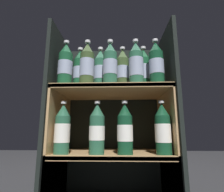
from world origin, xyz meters
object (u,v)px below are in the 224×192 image
Objects in this scene: bottle_upper_front_1 at (87,66)px; bottle_upper_back_0 at (80,71)px; bottle_upper_back_3 at (144,70)px; bottle_lower_front_0 at (62,130)px; bottle_upper_front_0 at (65,66)px; bottle_upper_back_1 at (100,71)px; bottle_upper_front_3 at (136,65)px; bottle_upper_front_4 at (156,65)px; bottle_lower_front_2 at (125,130)px; bottle_upper_back_2 at (123,70)px; bottle_lower_front_3 at (163,130)px; bottle_upper_front_2 at (110,65)px; bottle_lower_front_1 at (97,130)px.

bottle_upper_front_1 and bottle_upper_back_0 have the same top height.
bottle_lower_front_0 is (-0.44, -0.09, -0.35)m from bottle_upper_back_3.
bottle_upper_front_0 is 0.21m from bottle_upper_back_1.
bottle_upper_front_3 is 1.00× the size of bottle_upper_front_4.
bottle_upper_back_1 and bottle_upper_back_3 have the same top height.
bottle_upper_front_3 is 1.00× the size of bottle_upper_back_1.
bottle_upper_back_1 is 0.39m from bottle_lower_front_2.
bottle_upper_back_1 is at bearing 148.03° from bottle_lower_front_2.
bottle_lower_front_2 is (0.00, -0.09, -0.35)m from bottle_upper_back_2.
bottle_upper_back_0 is at bearing 55.28° from bottle_upper_front_0.
bottle_upper_front_4 is 1.00× the size of bottle_upper_back_0.
bottle_upper_back_0 is at bearing 161.72° from bottle_lower_front_2.
bottle_upper_back_1 is at bearing 0.00° from bottle_upper_back_0.
bottle_upper_back_1 is 1.00× the size of bottle_lower_front_2.
bottle_upper_front_0 is at bearing 180.00° from bottle_lower_front_0.
bottle_upper_back_3 is 1.00× the size of bottle_lower_front_0.
bottle_upper_back_0 is at bearing 169.13° from bottle_lower_front_3.
bottle_upper_back_1 is at bearing 53.77° from bottle_upper_front_1.
bottle_upper_front_2 is 1.00× the size of bottle_lower_front_3.
bottle_upper_front_0 is 1.00× the size of bottle_upper_front_2.
bottle_lower_front_1 is (0.18, 0.00, -0.35)m from bottle_upper_front_0.
bottle_upper_back_0 is (0.06, 0.09, 0.00)m from bottle_upper_front_0.
bottle_lower_front_1 is at bearing -147.62° from bottle_upper_back_2.
bottle_upper_back_2 reaches higher than bottle_lower_front_1.
bottle_upper_front_3 reaches higher than bottle_lower_front_1.
bottle_upper_back_3 is at bearing 11.08° from bottle_upper_front_0.
bottle_upper_front_3 is 0.22m from bottle_upper_back_1.
bottle_upper_back_1 reaches higher than bottle_lower_front_1.
bottle_upper_front_3 is at bearing -14.80° from bottle_upper_back_0.
bottle_upper_front_0 is 0.39m from bottle_upper_front_3.
bottle_upper_front_1 is (0.12, 0.00, -0.00)m from bottle_upper_front_0.
bottle_upper_front_1 is 0.38m from bottle_upper_front_4.
bottle_upper_front_0 and bottle_upper_back_3 have the same top height.
bottle_upper_back_0 is 1.00× the size of bottle_lower_front_0.
bottle_upper_front_2 is at bearing 0.00° from bottle_lower_front_1.
bottle_lower_front_0 is (0.00, 0.00, -0.35)m from bottle_upper_front_0.
bottle_upper_front_1 reaches higher than bottle_lower_front_1.
bottle_upper_front_3 and bottle_upper_back_3 have the same top height.
bottle_lower_front_1 and bottle_lower_front_3 have the same top height.
bottle_upper_back_1 is at bearing 126.23° from bottle_upper_front_2.
bottle_upper_front_0 is 0.33m from bottle_upper_back_2.
bottle_upper_front_1 is at bearing 0.00° from bottle_upper_front_0.
bottle_lower_front_3 is (0.12, -0.00, -0.35)m from bottle_upper_front_3.
bottle_upper_front_3 is 1.00× the size of bottle_lower_front_1.
bottle_lower_front_1 and bottle_lower_front_2 have the same top height.
bottle_upper_front_0 reaches higher than bottle_lower_front_0.
bottle_upper_back_0 is (-0.44, 0.09, 0.00)m from bottle_upper_front_4.
bottle_upper_front_2 is at bearing 0.00° from bottle_upper_front_0.
bottle_upper_front_0 is 0.46m from bottle_upper_back_3.
bottle_upper_front_1 is 0.35m from bottle_lower_front_1.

